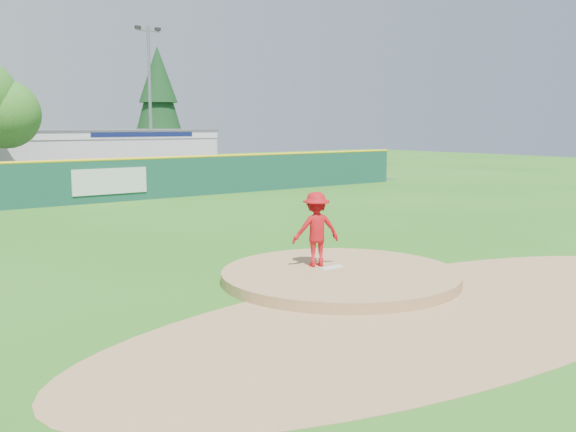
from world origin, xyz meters
TOP-DOWN VIEW (x-y plane):
  - ground at (0.00, 0.00)m, footprint 120.00×120.00m
  - pitchers_mound at (0.00, 0.00)m, footprint 5.50×5.50m
  - pitching_rubber at (0.00, 0.30)m, footprint 0.60×0.15m
  - infield_dirt_arc at (0.00, -3.00)m, footprint 15.40×15.40m
  - parking_lot at (0.00, 27.00)m, footprint 44.00×16.00m
  - pitcher at (-0.13, 0.73)m, footprint 1.30×1.00m
  - van at (1.27, 22.66)m, footprint 6.20×4.28m
  - pool_building_grp at (6.00, 31.99)m, footprint 15.20×8.20m
  - fence_banners at (-3.12, 17.92)m, footprint 13.17×0.04m
  - outfield_fence at (0.00, 18.00)m, footprint 40.00×0.14m
  - conifer_tree at (13.00, 36.00)m, footprint 4.40×4.40m
  - light_pole_right at (9.00, 29.00)m, footprint 1.75×0.25m

SIDE VIEW (x-z plane):
  - ground at x=0.00m, z-range 0.00..0.00m
  - pitchers_mound at x=0.00m, z-range -0.25..0.25m
  - infield_dirt_arc at x=0.00m, z-range 0.00..0.01m
  - parking_lot at x=0.00m, z-range 0.00..0.02m
  - pitching_rubber at x=0.00m, z-range 0.25..0.29m
  - van at x=1.27m, z-range 0.02..1.59m
  - fence_banners at x=-3.12m, z-range 0.40..1.60m
  - outfield_fence at x=0.00m, z-range 0.05..2.12m
  - pitcher at x=-0.13m, z-range 0.25..2.03m
  - pool_building_grp at x=6.00m, z-range 0.01..3.32m
  - conifer_tree at x=13.00m, z-range 0.79..10.29m
  - light_pole_right at x=9.00m, z-range 0.54..10.54m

